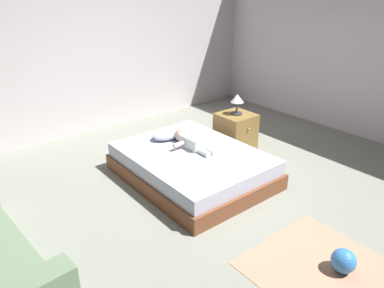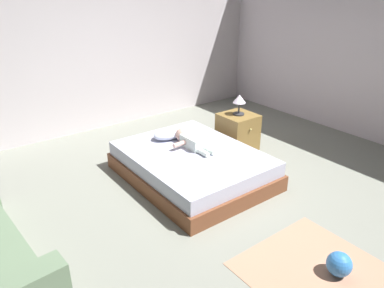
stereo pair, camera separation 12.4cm
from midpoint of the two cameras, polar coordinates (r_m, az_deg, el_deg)
The scene contains 11 objects.
ground_plane at distance 4.02m, azimuth 4.47°, elevation -9.23°, with size 8.00×8.00×0.00m, color gray.
wall_behind_bed at distance 5.96m, azimuth -15.82°, elevation 15.31°, with size 8.00×0.12×2.78m, color silver.
wall_side at distance 5.92m, azimuth 27.42°, elevation 13.54°, with size 0.12×6.00×2.78m, color silver.
bed at distance 4.40m, azimuth -0.81°, elevation -3.37°, with size 1.40×1.82×0.36m.
pillow at distance 4.69m, azimuth -4.43°, elevation 1.67°, with size 0.47×0.28×0.13m.
baby at distance 4.45m, azimuth -1.04°, elevation 0.60°, with size 0.53×0.66×0.17m.
toothbrush at distance 4.71m, azimuth -0.02°, elevation 1.09°, with size 0.07×0.15×0.02m.
nightstand at distance 5.20m, azimuth 6.21°, elevation 1.99°, with size 0.47×0.50×0.52m.
lamp at distance 5.05m, azimuth 6.44°, elevation 6.88°, with size 0.18×0.18×0.29m.
rug at distance 3.36m, azimuth 18.98°, elevation -18.34°, with size 1.12×1.12×0.01m.
toy_ball at distance 3.34m, azimuth 21.82°, elevation -16.77°, with size 0.21×0.21×0.21m, color #3680D6.
Camera 1 is at (-2.39, -2.39, 2.20)m, focal length 33.74 mm.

